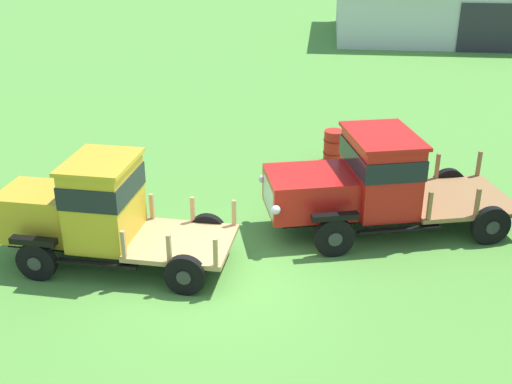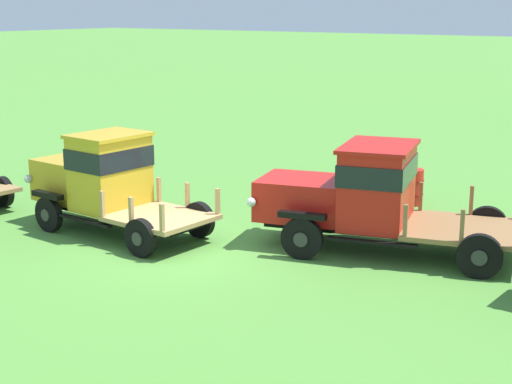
% 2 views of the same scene
% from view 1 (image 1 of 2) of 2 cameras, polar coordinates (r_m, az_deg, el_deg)
% --- Properties ---
extents(ground_plane, '(240.00, 240.00, 0.00)m').
position_cam_1_polar(ground_plane, '(12.96, -3.84, -7.56)').
color(ground_plane, '#518E38').
extents(vintage_truck_second_in_line, '(4.91, 2.24, 2.28)m').
position_cam_1_polar(vintage_truck_second_in_line, '(13.36, -14.30, -1.52)').
color(vintage_truck_second_in_line, black).
rests_on(vintage_truck_second_in_line, ground).
extents(vintage_truck_midrow_center, '(5.96, 3.48, 2.27)m').
position_cam_1_polar(vintage_truck_midrow_center, '(14.49, 9.88, 1.00)').
color(vintage_truck_midrow_center, black).
rests_on(vintage_truck_midrow_center, ground).
extents(oil_drum_beside_row, '(0.61, 0.61, 0.94)m').
position_cam_1_polar(oil_drum_beside_row, '(18.60, 6.93, 4.07)').
color(oil_drum_beside_row, red).
rests_on(oil_drum_beside_row, ground).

